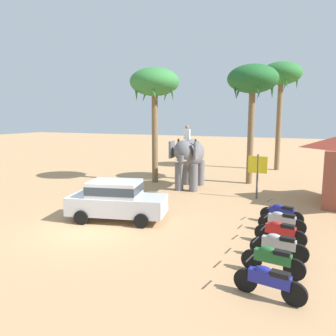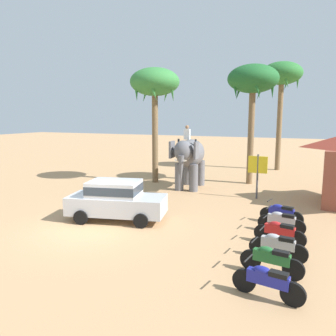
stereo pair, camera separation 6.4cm
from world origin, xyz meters
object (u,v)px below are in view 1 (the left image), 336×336
palm_tree_behind_elephant (281,77)px  motorcycle_fourth_in_row (280,231)px  motorcycle_nearest_camera (269,281)px  motorcycle_mid_row (279,245)px  motorcycle_far_in_row (282,221)px  palm_tree_near_hut (155,85)px  car_sedan_foreground (116,199)px  motorcycle_second_in_row (272,259)px  elephant_with_mahout (189,156)px  palm_tree_left_of_road (253,82)px  signboard_yellow (258,168)px  motorcycle_end_of_row (281,213)px

palm_tree_behind_elephant → motorcycle_fourth_in_row: bearing=-84.2°
motorcycle_nearest_camera → motorcycle_mid_row: bearing=90.0°
motorcycle_far_in_row → palm_tree_near_hut: palm_tree_near_hut is taller
motorcycle_fourth_in_row → palm_tree_near_hut: (-8.73, 8.34, 5.92)m
motorcycle_far_in_row → palm_tree_behind_elephant: (-1.66, 15.73, 7.01)m
car_sedan_foreground → motorcycle_second_in_row: 7.19m
motorcycle_nearest_camera → palm_tree_behind_elephant: palm_tree_behind_elephant is taller
car_sedan_foreground → motorcycle_far_in_row: (6.63, 1.12, -0.46)m
elephant_with_mahout → motorcycle_second_in_row: size_ratio=2.20×
motorcycle_nearest_camera → car_sedan_foreground: bearing=149.7°
motorcycle_second_in_row → palm_tree_left_of_road: bearing=102.5°
car_sedan_foreground → motorcycle_nearest_camera: 7.83m
motorcycle_mid_row → signboard_yellow: signboard_yellow is taller
motorcycle_mid_row → motorcycle_fourth_in_row: (-0.07, 1.31, 0.00)m
motorcycle_far_in_row → palm_tree_near_hut: (-8.68, 7.06, 5.92)m
elephant_with_mahout → motorcycle_nearest_camera: elephant_with_mahout is taller
elephant_with_mahout → palm_tree_near_hut: palm_tree_near_hut is taller
car_sedan_foreground → motorcycle_end_of_row: 6.92m
elephant_with_mahout → palm_tree_near_hut: 5.29m
motorcycle_second_in_row → motorcycle_mid_row: same height
car_sedan_foreground → motorcycle_end_of_row: size_ratio=2.47×
motorcycle_nearest_camera → signboard_yellow: signboard_yellow is taller
palm_tree_behind_elephant → palm_tree_left_of_road: size_ratio=1.13×
palm_tree_near_hut → signboard_yellow: 8.65m
motorcycle_end_of_row → palm_tree_left_of_road: bearing=108.6°
motorcycle_far_in_row → palm_tree_left_of_road: size_ratio=0.24×
elephant_with_mahout → signboard_yellow: bearing=-13.2°
motorcycle_second_in_row → signboard_yellow: (-1.75, 8.83, 1.22)m
motorcycle_far_in_row → motorcycle_fourth_in_row: bearing=-87.7°
motorcycle_nearest_camera → motorcycle_second_in_row: 1.34m
motorcycle_far_in_row → signboard_yellow: 5.50m
elephant_with_mahout → palm_tree_behind_elephant: (4.24, 9.65, 5.49)m
motorcycle_far_in_row → motorcycle_end_of_row: bearing=95.0°
palm_tree_behind_elephant → signboard_yellow: palm_tree_behind_elephant is taller
car_sedan_foreground → motorcycle_mid_row: 6.92m
motorcycle_end_of_row → signboard_yellow: 4.44m
motorcycle_mid_row → palm_tree_left_of_road: 13.47m
elephant_with_mahout → palm_tree_left_of_road: (3.12, 3.01, 4.54)m
car_sedan_foreground → motorcycle_far_in_row: size_ratio=2.44×
motorcycle_mid_row → motorcycle_fourth_in_row: 1.31m
elephant_with_mahout → motorcycle_end_of_row: (5.80, -4.95, -1.53)m
car_sedan_foreground → palm_tree_left_of_road: palm_tree_left_of_road is taller
motorcycle_nearest_camera → palm_tree_left_of_road: 15.67m
motorcycle_nearest_camera → motorcycle_mid_row: 2.48m
signboard_yellow → car_sedan_foreground: bearing=-128.5°
motorcycle_far_in_row → palm_tree_behind_elephant: palm_tree_behind_elephant is taller
car_sedan_foreground → motorcycle_end_of_row: (6.53, 2.25, -0.46)m
elephant_with_mahout → signboard_yellow: elephant_with_mahout is taller
car_sedan_foreground → signboard_yellow: size_ratio=1.82×
palm_tree_near_hut → motorcycle_far_in_row: bearing=-39.1°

